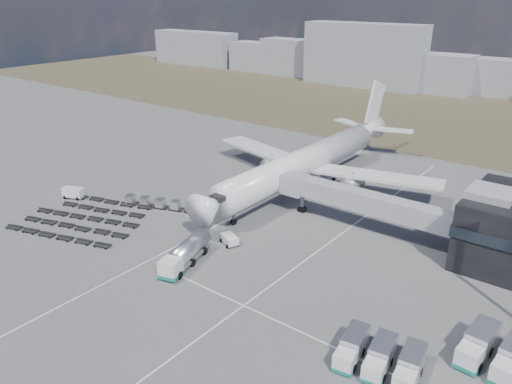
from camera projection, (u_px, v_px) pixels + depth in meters
The scene contains 13 objects.
ground at pixel (196, 245), 77.22m from camera, with size 420.00×420.00×0.00m, color #565659.
grass_strip at pixel (439, 115), 157.78m from camera, with size 420.00×90.00×0.01m, color #433D28.
lane_markings at pixel (258, 256), 73.86m from camera, with size 47.12×110.00×0.01m.
jet_bridge at pixel (353, 199), 81.24m from camera, with size 30.30×3.80×7.05m.
airliner at pixel (309, 160), 98.95m from camera, with size 51.59×64.53×17.62m.
skyline at pixel (424, 68), 193.33m from camera, with size 326.49×24.27×24.70m.
fuel_tanker at pixel (185, 253), 71.06m from camera, with size 5.52×11.07×3.47m.
pushback_tug at pixel (230, 240), 77.09m from camera, with size 3.22×1.81×1.46m, color white.
utility_van at pixel (73, 193), 94.12m from camera, with size 3.88×1.75×2.10m, color white.
catering_truck at pixel (323, 177), 101.61m from camera, with size 3.10×5.86×2.56m.
service_trucks_near at pixel (380, 357), 51.51m from camera, with size 9.06×7.36×2.51m.
uld_row at pixel (160, 203), 89.78m from camera, with size 14.31×6.60×1.61m.
baggage_dollies at pixel (85, 218), 85.53m from camera, with size 23.38×21.26×0.63m.
Camera 1 is at (49.36, -48.45, 36.50)m, focal length 35.00 mm.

